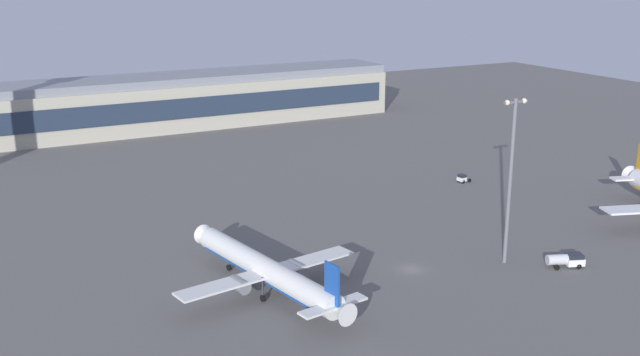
{
  "coord_description": "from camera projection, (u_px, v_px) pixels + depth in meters",
  "views": [
    {
      "loc": [
        -68.94,
        -97.59,
        49.71
      ],
      "look_at": [
        6.15,
        44.89,
        4.0
      ],
      "focal_mm": 42.4,
      "sensor_mm": 36.0,
      "label": 1
    }
  ],
  "objects": [
    {
      "name": "apron_light_east",
      "position": [
        511.0,
        172.0,
        126.2
      ],
      "size": [
        4.8,
        0.9,
        28.7
      ],
      "color": "slate",
      "rests_on": "ground"
    },
    {
      "name": "ground_plane",
      "position": [
        412.0,
        269.0,
        127.55
      ],
      "size": [
        416.0,
        416.0,
        0.0
      ],
      "primitive_type": "plane",
      "color": "#605E5B"
    },
    {
      "name": "terminal_building",
      "position": [
        185.0,
        100.0,
        239.09
      ],
      "size": [
        135.84,
        22.4,
        16.4
      ],
      "color": "#B2AD99",
      "rests_on": "ground"
    },
    {
      "name": "airplane_far_stand",
      "position": [
        267.0,
        271.0,
        117.13
      ],
      "size": [
        31.35,
        40.1,
        10.31
      ],
      "rotation": [
        0.0,
        0.0,
        0.17
      ],
      "color": "silver",
      "rests_on": "ground"
    },
    {
      "name": "pushback_tug",
      "position": [
        462.0,
        178.0,
        177.99
      ],
      "size": [
        3.27,
        2.17,
        2.05
      ],
      "rotation": [
        0.0,
        0.0,
        1.69
      ],
      "color": "white",
      "rests_on": "ground"
    },
    {
      "name": "fuel_truck",
      "position": [
        566.0,
        260.0,
        128.17
      ],
      "size": [
        6.63,
        4.22,
        2.35
      ],
      "rotation": [
        0.0,
        0.0,
        4.34
      ],
      "color": "white",
      "rests_on": "ground"
    }
  ]
}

